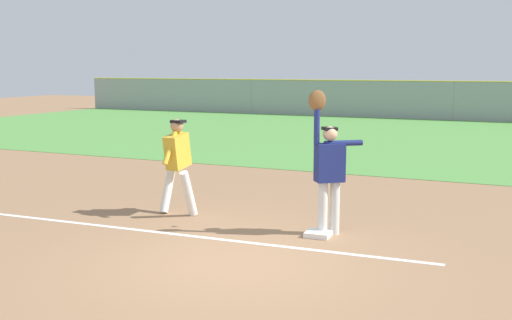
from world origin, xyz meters
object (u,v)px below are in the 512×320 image
object	(u,v)px
runner	(178,160)
parked_car_black	(339,100)
parked_car_silver	(235,98)
baseball	(312,104)
first_base	(318,234)
fielder	(328,165)
parked_car_red	(435,102)

from	to	relation	value
runner	parked_car_black	distance (m)	27.31
parked_car_silver	runner	bearing A→B (deg)	-63.44
runner	baseball	distance (m)	2.75
runner	baseball	size ratio (longest dim) A/B	23.24
parked_car_black	first_base	bearing A→B (deg)	-79.62
fielder	runner	world-z (taller)	fielder
runner	parked_car_red	size ratio (longest dim) A/B	0.37
fielder	runner	distance (m)	2.85
fielder	parked_car_red	bearing A→B (deg)	-32.88
baseball	first_base	bearing A→B (deg)	-49.75
parked_car_silver	baseball	bearing A→B (deg)	-59.07
parked_car_silver	parked_car_red	xyz separation A→B (m)	(12.47, 0.00, 0.00)
runner	parked_car_black	world-z (taller)	runner
fielder	parked_car_black	world-z (taller)	fielder
baseball	parked_car_black	distance (m)	27.99
fielder	parked_car_red	size ratio (longest dim) A/B	0.50
fielder	baseball	distance (m)	0.98
baseball	parked_car_red	bearing A→B (deg)	93.83
first_base	runner	bearing A→B (deg)	172.99
fielder	baseball	world-z (taller)	fielder
parked_car_silver	parked_car_black	bearing A→B (deg)	7.77
baseball	parked_car_black	xyz separation A→B (m)	(-7.53, 26.92, -1.37)
baseball	parked_car_red	distance (m)	26.40
first_base	parked_car_black	world-z (taller)	parked_car_black
runner	fielder	bearing A→B (deg)	0.27
runner	baseball	world-z (taller)	baseball
first_base	parked_car_black	distance (m)	28.27
runner	parked_car_black	xyz separation A→B (m)	(-5.00, 26.84, -0.32)
first_base	runner	world-z (taller)	runner
parked_car_black	parked_car_red	bearing A→B (deg)	-11.63
baseball	parked_car_red	world-z (taller)	baseball
fielder	baseball	size ratio (longest dim) A/B	30.81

